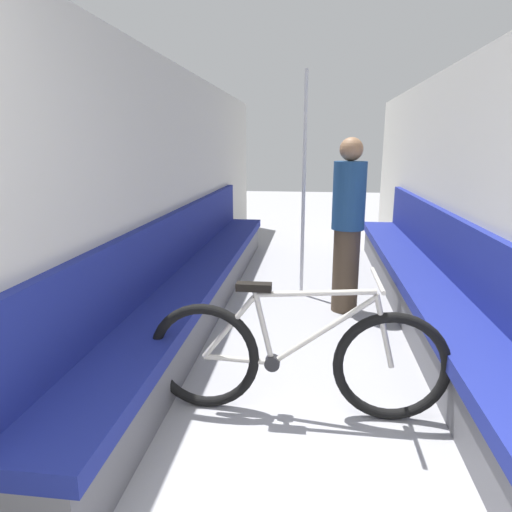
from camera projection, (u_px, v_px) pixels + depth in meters
wall_left at (159, 194)px, 3.96m from camera, size 0.10×9.94×2.28m
wall_right at (477, 198)px, 3.64m from camera, size 0.10×9.94×2.28m
bench_seat_row_left at (198, 280)px, 4.35m from camera, size 0.49×5.60×0.96m
bench_seat_row_right at (427, 288)px, 4.10m from camera, size 0.49×5.60×0.96m
bicycle at (295, 358)px, 2.64m from camera, size 1.75×0.46×0.85m
grab_pole_near at (304, 191)px, 4.60m from camera, size 0.08×0.08×2.26m
passenger_standing at (348, 225)px, 4.21m from camera, size 0.30×0.30×1.62m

